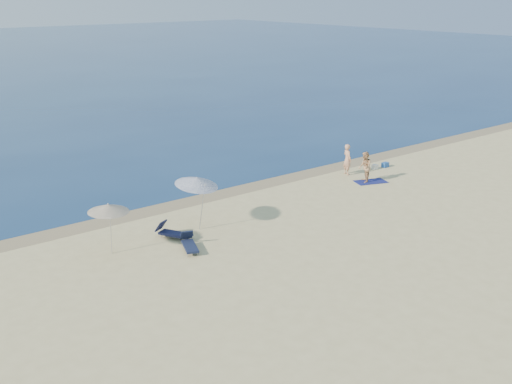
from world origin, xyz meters
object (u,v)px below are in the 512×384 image
at_px(person_right, 365,167).
at_px(blue_cooler, 385,165).
at_px(umbrella_near, 197,182).
at_px(person_left, 347,159).

relative_size(person_right, blue_cooler, 4.23).
height_order(person_right, umbrella_near, umbrella_near).
xyz_separation_m(person_right, blue_cooler, (3.46, 1.38, -0.74)).
height_order(person_right, blue_cooler, person_right).
bearing_deg(umbrella_near, person_left, -11.33).
height_order(person_left, person_right, person_left).
bearing_deg(person_right, blue_cooler, 150.92).
bearing_deg(umbrella_near, person_right, -19.63).
bearing_deg(umbrella_near, blue_cooler, -14.51).
relative_size(person_left, person_right, 1.04).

